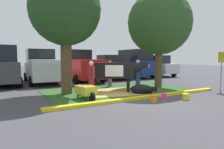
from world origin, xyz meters
TOP-DOWN VIEW (x-y plane):
  - ground_plane at (0.00, 0.00)m, footprint 80.00×80.00m
  - grass_island at (0.35, 2.47)m, footprint 7.64×4.31m
  - curb_yellow at (0.35, 0.17)m, footprint 8.84×0.24m
  - hay_bedding at (-0.12, 2.14)m, footprint 3.51×2.83m
  - shade_tree_left at (-2.37, 2.97)m, footprint 3.40×3.40m
  - shade_tree_right at (3.07, 2.40)m, footprint 3.73×3.73m
  - cow_holstein at (-0.12, 2.28)m, footprint 2.83×2.00m
  - calf_lying at (0.76, 1.03)m, footprint 1.24×1.04m
  - person_handler at (-1.51, 1.95)m, footprint 0.34×0.53m
  - person_visitor_near at (1.59, 2.46)m, footprint 0.34×0.50m
  - person_visitor_far at (0.64, 4.03)m, footprint 0.53×0.34m
  - wheelbarrow at (-2.04, 1.30)m, footprint 0.74×1.62m
  - parking_sign at (5.08, -0.24)m, footprint 0.10×0.44m
  - bucket_orange at (0.05, -0.59)m, footprint 0.28×0.28m
  - bucket_pink at (0.78, -0.40)m, footprint 0.27×0.27m
  - bucket_yellow at (1.59, -0.86)m, footprint 0.32×0.32m
  - suv_dark_grey at (-5.08, 7.91)m, footprint 2.19×4.63m
  - pickup_truck_black at (-2.53, 8.33)m, footprint 2.29×5.44m
  - pickup_truck_maroon at (0.28, 7.98)m, footprint 2.29×5.44m
  - hatchback_white at (3.02, 8.23)m, footprint 2.08×4.43m
  - suv_black at (5.67, 8.34)m, footprint 2.19×4.63m
  - sedan_silver at (8.44, 8.41)m, footprint 2.08×4.43m

SIDE VIEW (x-z plane):
  - ground_plane at x=0.00m, z-range 0.00..0.00m
  - grass_island at x=0.35m, z-range 0.00..0.02m
  - hay_bedding at x=-0.12m, z-range 0.01..0.04m
  - curb_yellow at x=0.35m, z-range 0.00..0.12m
  - bucket_yellow at x=1.59m, z-range 0.01..0.27m
  - bucket_pink at x=0.78m, z-range 0.01..0.27m
  - bucket_orange at x=0.05m, z-range 0.01..0.32m
  - calf_lying at x=0.76m, z-range 0.00..0.48m
  - wheelbarrow at x=-2.04m, z-range 0.07..0.70m
  - person_handler at x=-1.51m, z-range 0.06..1.67m
  - person_visitor_far at x=0.64m, z-range 0.06..1.67m
  - person_visitor_near at x=1.59m, z-range 0.06..1.74m
  - hatchback_white at x=3.02m, z-range -0.03..1.99m
  - sedan_silver at x=8.44m, z-range -0.03..1.99m
  - cow_holstein at x=-0.12m, z-range 0.33..1.89m
  - pickup_truck_black at x=-2.53m, z-range -0.10..2.32m
  - pickup_truck_maroon at x=0.28m, z-range -0.10..2.32m
  - suv_dark_grey at x=-5.08m, z-range 0.01..2.53m
  - suv_black at x=5.67m, z-range 0.01..2.53m
  - parking_sign at x=5.08m, z-range 0.43..2.51m
  - shade_tree_right at x=3.07m, z-range 0.95..6.63m
  - shade_tree_left at x=-2.37m, z-range 1.12..6.87m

